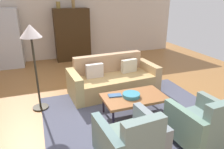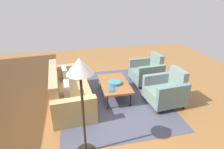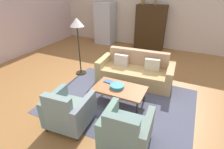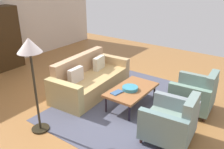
# 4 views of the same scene
# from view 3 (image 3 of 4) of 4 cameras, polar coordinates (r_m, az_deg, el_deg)

# --- Properties ---
(ground_plane) EXTENTS (10.20, 10.20, 0.00)m
(ground_plane) POSITION_cam_3_polar(r_m,az_deg,el_deg) (4.92, -1.02, -4.06)
(ground_plane) COLOR #9D6837
(wall_back) EXTENTS (8.50, 0.12, 2.80)m
(wall_back) POSITION_cam_3_polar(r_m,az_deg,el_deg) (8.10, 12.37, 18.62)
(wall_back) COLOR beige
(wall_back) RESTS_ON ground
(area_rug) EXTENTS (3.40, 2.60, 0.01)m
(area_rug) POSITION_cam_3_polar(r_m,az_deg,el_deg) (4.38, 2.63, -8.47)
(area_rug) COLOR #4C4E61
(area_rug) RESTS_ON ground
(couch) EXTENTS (2.16, 1.04, 0.86)m
(couch) POSITION_cam_3_polar(r_m,az_deg,el_deg) (5.15, 7.58, 0.93)
(couch) COLOR tan
(couch) RESTS_ON ground
(coffee_table) EXTENTS (1.20, 0.70, 0.40)m
(coffee_table) POSITION_cam_3_polar(r_m,az_deg,el_deg) (4.14, 2.46, -4.79)
(coffee_table) COLOR black
(coffee_table) RESTS_ON ground
(armchair_left) EXTENTS (0.86, 0.86, 0.88)m
(armchair_left) POSITION_cam_3_polar(r_m,az_deg,el_deg) (3.60, -14.10, -11.77)
(armchair_left) COLOR #3D231F
(armchair_left) RESTS_ON ground
(armchair_right) EXTENTS (0.85, 0.85, 0.88)m
(armchair_right) POSITION_cam_3_polar(r_m,az_deg,el_deg) (3.13, 4.31, -18.11)
(armchair_right) COLOR #312316
(armchair_right) RESTS_ON ground
(fruit_bowl) EXTENTS (0.33, 0.33, 0.07)m
(fruit_bowl) POSITION_cam_3_polar(r_m,az_deg,el_deg) (4.12, 1.67, -3.77)
(fruit_bowl) COLOR teal
(fruit_bowl) RESTS_ON coffee_table
(book_stack) EXTENTS (0.27, 0.18, 0.02)m
(book_stack) POSITION_cam_3_polar(r_m,az_deg,el_deg) (4.35, -0.92, -2.34)
(book_stack) COLOR #375A87
(book_stack) RESTS_ON coffee_table
(cabinet) EXTENTS (1.20, 0.51, 1.80)m
(cabinet) POSITION_cam_3_polar(r_m,az_deg,el_deg) (7.83, 12.23, 14.60)
(cabinet) COLOR #34220F
(cabinet) RESTS_ON ground
(vase_tall) EXTENTS (0.14, 0.14, 0.21)m
(vase_tall) POSITION_cam_3_polar(r_m,az_deg,el_deg) (7.78, 9.93, 22.25)
(vase_tall) COLOR olive
(vase_tall) RESTS_ON cabinet
(vase_round) EXTENTS (0.11, 0.11, 0.29)m
(vase_round) POSITION_cam_3_polar(r_m,az_deg,el_deg) (7.65, 13.82, 22.10)
(vase_round) COLOR olive
(vase_round) RESTS_ON cabinet
(refrigerator) EXTENTS (0.80, 0.73, 1.85)m
(refrigerator) POSITION_cam_3_polar(r_m,az_deg,el_deg) (8.44, -2.22, 16.26)
(refrigerator) COLOR #B7BABF
(refrigerator) RESTS_ON ground
(floor_lamp) EXTENTS (0.40, 0.40, 1.72)m
(floor_lamp) POSITION_cam_3_polar(r_m,az_deg,el_deg) (5.26, -11.20, 14.60)
(floor_lamp) COLOR black
(floor_lamp) RESTS_ON ground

